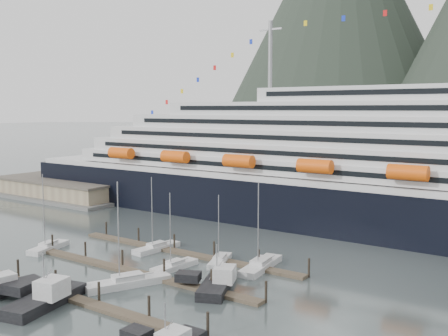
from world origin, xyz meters
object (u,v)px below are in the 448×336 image
at_px(sailboat_a, 48,248).
at_px(sailboat_g, 261,266).
at_px(warehouse, 62,190).
at_px(sailboat_e, 157,248).
at_px(cruise_ship, 444,178).
at_px(trawler_b, 44,298).
at_px(sailboat_d, 128,283).
at_px(sailboat_c, 175,267).
at_px(trawler_e, 216,283).
at_px(sailboat_f, 220,261).

relative_size(sailboat_a, sailboat_g, 0.98).
bearing_deg(warehouse, sailboat_e, -23.64).
height_order(cruise_ship, sailboat_a, cruise_ship).
bearing_deg(sailboat_a, trawler_b, -143.09).
xyz_separation_m(cruise_ship, sailboat_d, (-30.97, -56.63, -11.59)).
relative_size(warehouse, trawler_b, 3.54).
distance_m(sailboat_c, sailboat_g, 13.96).
relative_size(sailboat_e, trawler_e, 1.20).
distance_m(sailboat_f, sailboat_g, 7.28).
distance_m(sailboat_d, sailboat_e, 19.35).
relative_size(sailboat_c, sailboat_g, 0.87).
bearing_deg(trawler_b, sailboat_c, -22.29).
height_order(sailboat_d, sailboat_f, sailboat_d).
relative_size(sailboat_a, sailboat_c, 1.12).
relative_size(sailboat_d, sailboat_f, 1.32).
height_order(sailboat_a, sailboat_e, sailboat_a).
height_order(sailboat_a, trawler_e, sailboat_a).
xyz_separation_m(sailboat_e, sailboat_f, (14.20, -0.01, -0.02)).
xyz_separation_m(sailboat_c, sailboat_g, (11.41, 8.04, 0.03)).
height_order(cruise_ship, trawler_e, cruise_ship).
bearing_deg(sailboat_e, warehouse, 72.25).
bearing_deg(sailboat_f, sailboat_c, 125.72).
bearing_deg(sailboat_g, sailboat_c, 117.47).
bearing_deg(warehouse, sailboat_c, -25.17).
bearing_deg(warehouse, sailboat_g, -17.12).
height_order(sailboat_e, sailboat_f, sailboat_e).
distance_m(sailboat_e, trawler_e, 23.58).
bearing_deg(sailboat_c, sailboat_d, -177.70).
bearing_deg(sailboat_g, trawler_b, 145.51).
distance_m(warehouse, trawler_b, 87.50).
bearing_deg(sailboat_d, sailboat_c, 23.74).
distance_m(sailboat_a, trawler_e, 37.49).
relative_size(sailboat_d, trawler_e, 1.37).
bearing_deg(sailboat_d, sailboat_a, 103.28).
height_order(sailboat_a, trawler_b, sailboat_a).
bearing_deg(cruise_ship, sailboat_c, -123.41).
distance_m(sailboat_g, trawler_b, 33.66).
xyz_separation_m(cruise_ship, trawler_e, (-19.54, -50.44, -11.12)).
relative_size(cruise_ship, warehouse, 4.57).
bearing_deg(cruise_ship, sailboat_a, -138.20).
xyz_separation_m(warehouse, sailboat_e, (61.43, -26.89, -1.83)).
distance_m(sailboat_g, trawler_e, 12.01).
height_order(warehouse, sailboat_a, sailboat_a).
bearing_deg(sailboat_c, sailboat_g, -50.80).
xyz_separation_m(warehouse, sailboat_d, (71.05, -43.68, -1.80)).
distance_m(warehouse, sailboat_a, 58.96).
xyz_separation_m(sailboat_c, sailboat_e, (-9.93, 6.65, 0.01)).
xyz_separation_m(sailboat_a, sailboat_e, (16.43, 11.16, -0.01)).
xyz_separation_m(sailboat_d, trawler_e, (11.43, 6.19, 0.47)).
distance_m(cruise_ship, sailboat_f, 49.19).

